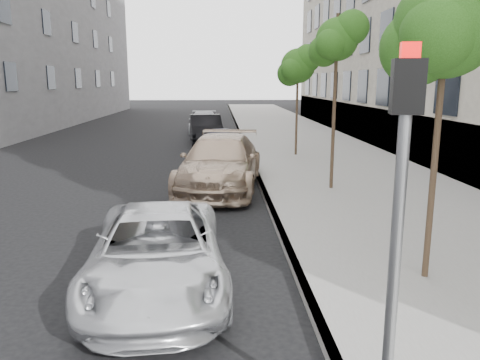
{
  "coord_description": "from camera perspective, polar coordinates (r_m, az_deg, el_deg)",
  "views": [
    {
      "loc": [
        -0.15,
        -5.51,
        3.26
      ],
      "look_at": [
        0.23,
        2.8,
        1.5
      ],
      "focal_mm": 35.0,
      "sensor_mm": 36.0,
      "label": 1
    }
  ],
  "objects": [
    {
      "name": "ground",
      "position": [
        6.41,
        -0.96,
        -18.65
      ],
      "size": [
        160.0,
        160.0,
        0.0
      ],
      "primitive_type": "plane",
      "color": "black",
      "rests_on": "ground"
    },
    {
      "name": "sidewalk",
      "position": [
        30.02,
        5.94,
        5.77
      ],
      "size": [
        6.4,
        72.0,
        0.14
      ],
      "primitive_type": "cube",
      "color": "gray",
      "rests_on": "ground"
    },
    {
      "name": "curb",
      "position": [
        29.71,
        -0.06,
        5.77
      ],
      "size": [
        0.15,
        72.0,
        0.14
      ],
      "primitive_type": "cube",
      "color": "#9E9B93",
      "rests_on": "ground"
    },
    {
      "name": "tree_near",
      "position": [
        7.83,
        24.04,
        16.81
      ],
      "size": [
        1.83,
        1.63,
        4.83
      ],
      "color": "#38281C",
      "rests_on": "sidewalk"
    },
    {
      "name": "tree_mid",
      "position": [
        13.98,
        11.85,
        16.38
      ],
      "size": [
        1.58,
        1.38,
        5.05
      ],
      "color": "#38281C",
      "rests_on": "sidewalk"
    },
    {
      "name": "tree_far",
      "position": [
        20.31,
        7.15,
        13.64
      ],
      "size": [
        1.77,
        1.57,
        4.63
      ],
      "color": "#38281C",
      "rests_on": "sidewalk"
    },
    {
      "name": "signal_pole",
      "position": [
        4.0,
        18.79,
        -3.25
      ],
      "size": [
        0.27,
        0.23,
        3.41
      ],
      "rotation": [
        0.0,
        0.0,
        -0.21
      ],
      "color": "#939699",
      "rests_on": "sidewalk"
    },
    {
      "name": "minivan",
      "position": [
        7.59,
        -10.09,
        -8.57
      ],
      "size": [
        2.42,
        4.65,
        1.25
      ],
      "primitive_type": "imported",
      "rotation": [
        0.0,
        0.0,
        0.08
      ],
      "color": "silver",
      "rests_on": "ground"
    },
    {
      "name": "suv",
      "position": [
        14.38,
        -2.39,
        2.12
      ],
      "size": [
        3.01,
        5.85,
        1.62
      ],
      "primitive_type": "imported",
      "rotation": [
        0.0,
        0.0,
        -0.14
      ],
      "color": "tan",
      "rests_on": "ground"
    },
    {
      "name": "sedan_blue",
      "position": [
        20.35,
        -2.47,
        4.56
      ],
      "size": [
        1.84,
        3.94,
        1.3
      ],
      "primitive_type": "imported",
      "rotation": [
        0.0,
        0.0,
        -0.08
      ],
      "color": "#0F1433",
      "rests_on": "ground"
    },
    {
      "name": "sedan_black",
      "position": [
        25.19,
        -4.18,
        6.2
      ],
      "size": [
        2.0,
        4.71,
        1.51
      ],
      "primitive_type": "imported",
      "rotation": [
        0.0,
        0.0,
        0.09
      ],
      "color": "black",
      "rests_on": "ground"
    },
    {
      "name": "sedan_rear",
      "position": [
        30.43,
        -4.39,
        7.03
      ],
      "size": [
        2.03,
        4.74,
        1.36
      ],
      "primitive_type": "imported",
      "rotation": [
        0.0,
        0.0,
        0.03
      ],
      "color": "#9E9FA6",
      "rests_on": "ground"
    }
  ]
}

